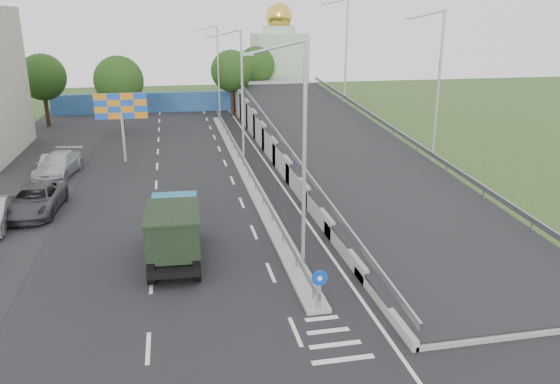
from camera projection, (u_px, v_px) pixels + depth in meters
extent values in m
plane|color=#2D4C1E|center=(334.00, 344.00, 19.41)|extent=(160.00, 160.00, 0.00)
cube|color=black|center=(208.00, 186.00, 37.52)|extent=(26.00, 90.00, 0.04)
cube|color=black|center=(5.00, 198.00, 35.06)|extent=(8.00, 90.00, 0.05)
cube|color=gray|center=(243.00, 168.00, 41.79)|extent=(1.00, 44.00, 0.20)
cube|color=gray|center=(396.00, 132.00, 43.42)|extent=(0.10, 50.00, 0.32)
cube|color=gray|center=(279.00, 137.00, 41.63)|extent=(0.10, 50.00, 0.32)
cube|color=gray|center=(243.00, 160.00, 41.59)|extent=(0.08, 44.00, 0.32)
cylinder|color=gray|center=(243.00, 163.00, 41.66)|extent=(0.09, 0.09, 0.60)
cylinder|color=black|center=(319.00, 294.00, 21.22)|extent=(0.20, 0.20, 1.20)
cylinder|color=#0C3FBF|center=(320.00, 278.00, 20.92)|extent=(0.64, 0.05, 0.64)
cylinder|color=white|center=(320.00, 278.00, 20.89)|extent=(0.20, 0.03, 0.20)
cylinder|color=#B2B5B7|center=(304.00, 161.00, 23.48)|extent=(0.18, 0.18, 10.00)
cylinder|color=#B2B5B7|center=(277.00, 47.00, 21.81)|extent=(2.57, 0.12, 0.66)
cube|color=#B2B5B7|center=(247.00, 54.00, 21.66)|extent=(0.50, 0.18, 0.12)
cylinder|color=#B2B5B7|center=(242.00, 97.00, 42.15)|extent=(0.18, 0.18, 10.00)
cylinder|color=#B2B5B7|center=(225.00, 33.00, 40.48)|extent=(2.57, 0.12, 0.66)
cube|color=#B2B5B7|center=(209.00, 37.00, 40.33)|extent=(0.50, 0.18, 0.12)
cylinder|color=#B2B5B7|center=(218.00, 73.00, 60.82)|extent=(0.18, 0.18, 10.00)
cylinder|color=#B2B5B7|center=(206.00, 28.00, 59.14)|extent=(2.57, 0.12, 0.66)
cube|color=#B2B5B7|center=(195.00, 31.00, 58.99)|extent=(0.50, 0.18, 0.12)
cube|color=#244A85|center=(180.00, 102.00, 66.83)|extent=(30.00, 0.50, 2.40)
cube|color=#B2CCAD|center=(279.00, 67.00, 75.93)|extent=(7.00, 7.00, 9.00)
cylinder|color=#B2CCAD|center=(279.00, 30.00, 74.40)|extent=(4.40, 4.40, 1.00)
sphere|color=gold|center=(279.00, 17.00, 73.89)|extent=(3.60, 3.60, 3.60)
cone|color=gold|center=(279.00, 1.00, 73.28)|extent=(0.30, 0.30, 1.20)
cylinder|color=#B2B5B7|center=(124.00, 138.00, 43.24)|extent=(0.24, 0.24, 4.00)
cube|color=orange|center=(121.00, 106.00, 42.48)|extent=(4.00, 0.20, 2.00)
cylinder|color=black|center=(122.00, 113.00, 54.25)|extent=(0.44, 0.44, 4.00)
sphere|color=#19340E|center=(119.00, 81.00, 53.28)|extent=(4.80, 4.80, 4.80)
cylinder|color=black|center=(232.00, 99.00, 63.98)|extent=(0.44, 0.44, 4.00)
sphere|color=#19340E|center=(232.00, 71.00, 63.01)|extent=(4.80, 4.80, 4.80)
cylinder|color=black|center=(47.00, 108.00, 57.41)|extent=(0.44, 0.44, 4.00)
sphere|color=#19340E|center=(43.00, 77.00, 56.43)|extent=(4.80, 4.80, 4.80)
cylinder|color=black|center=(257.00, 90.00, 71.27)|extent=(0.44, 0.44, 4.00)
sphere|color=#19340E|center=(256.00, 65.00, 70.30)|extent=(4.80, 4.80, 4.80)
cylinder|color=black|center=(157.00, 235.00, 27.70)|extent=(0.38, 1.09, 1.08)
cylinder|color=black|center=(196.00, 233.00, 27.99)|extent=(0.38, 1.09, 1.08)
cylinder|color=black|center=(156.00, 242.00, 26.87)|extent=(0.38, 1.09, 1.08)
cylinder|color=black|center=(196.00, 239.00, 27.17)|extent=(0.38, 1.09, 1.08)
cylinder|color=black|center=(151.00, 272.00, 23.65)|extent=(0.38, 1.09, 1.08)
cylinder|color=black|center=(197.00, 269.00, 23.95)|extent=(0.38, 1.09, 1.08)
cube|color=black|center=(175.00, 247.00, 25.87)|extent=(2.49, 6.15, 0.29)
cube|color=#0B5676|center=(175.00, 212.00, 27.73)|extent=(2.31, 1.65, 1.66)
cube|color=black|center=(175.00, 199.00, 28.30)|extent=(1.86, 0.13, 0.68)
cube|color=black|center=(177.00, 225.00, 28.83)|extent=(2.25, 0.24, 0.49)
cube|color=black|center=(174.00, 231.00, 24.99)|extent=(2.49, 3.80, 1.76)
cube|color=black|center=(172.00, 212.00, 24.71)|extent=(2.59, 3.91, 0.12)
imported|color=#39383E|center=(35.00, 200.00, 32.13)|extent=(2.99, 5.97, 1.62)
imported|color=#A4A8AD|center=(58.00, 165.00, 39.84)|extent=(3.21, 6.00, 1.65)
imported|color=silver|center=(49.00, 164.00, 40.72)|extent=(2.06, 4.15, 1.36)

